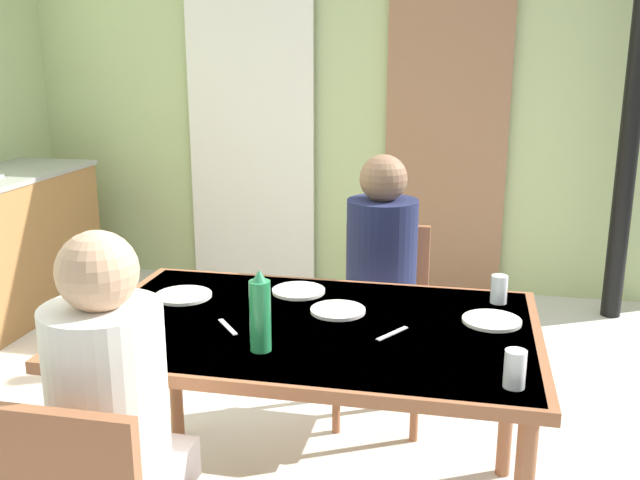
{
  "coord_description": "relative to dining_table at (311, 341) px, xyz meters",
  "views": [
    {
      "loc": [
        0.89,
        -2.38,
        1.63
      ],
      "look_at": [
        0.39,
        -0.03,
        0.99
      ],
      "focal_mm": 40.15,
      "sensor_mm": 36.0,
      "label": 1
    }
  ],
  "objects": [
    {
      "name": "ground_plane",
      "position": [
        -0.39,
        0.18,
        -0.68
      ],
      "size": [
        6.59,
        6.59,
        0.0
      ],
      "primitive_type": "plane",
      "color": "silver"
    },
    {
      "name": "wall_back",
      "position": [
        -0.39,
        2.72,
        0.74
      ],
      "size": [
        4.74,
        0.1,
        2.83
      ],
      "primitive_type": "cube",
      "color": "#B1C285",
      "rests_on": "ground_plane"
    },
    {
      "name": "door_wooden",
      "position": [
        0.33,
        2.64,
        0.32
      ],
      "size": [
        0.8,
        0.05,
        2.0
      ],
      "primitive_type": "cube",
      "color": "#926648",
      "rests_on": "ground_plane"
    },
    {
      "name": "stove_pipe_column",
      "position": [
        1.42,
        2.37,
        0.74
      ],
      "size": [
        0.12,
        0.12,
        2.83
      ],
      "primitive_type": "cylinder",
      "color": "black",
      "rests_on": "ground_plane"
    },
    {
      "name": "curtain_panel",
      "position": [
        -1.02,
        2.62,
        0.51
      ],
      "size": [
        0.9,
        0.03,
        2.38
      ],
      "primitive_type": "cube",
      "color": "white",
      "rests_on": "ground_plane"
    },
    {
      "name": "dining_table",
      "position": [
        0.0,
        0.0,
        0.0
      ],
      "size": [
        1.52,
        0.96,
        0.74
      ],
      "color": "#945838",
      "rests_on": "ground_plane"
    },
    {
      "name": "chair_far_diner",
      "position": [
        0.15,
        0.83,
        -0.18
      ],
      "size": [
        0.4,
        0.4,
        0.87
      ],
      "rotation": [
        0.0,
        0.0,
        3.14
      ],
      "color": "#945838",
      "rests_on": "ground_plane"
    },
    {
      "name": "person_near_diner",
      "position": [
        -0.37,
        -0.7,
        0.1
      ],
      "size": [
        0.3,
        0.37,
        0.77
      ],
      "color": "silver",
      "rests_on": "ground_plane"
    },
    {
      "name": "person_far_diner",
      "position": [
        0.15,
        0.7,
        0.1
      ],
      "size": [
        0.3,
        0.37,
        0.77
      ],
      "rotation": [
        0.0,
        0.0,
        3.14
      ],
      "color": "#18224C",
      "rests_on": "ground_plane"
    },
    {
      "name": "water_bottle_green_near",
      "position": [
        -0.1,
        -0.25,
        0.19
      ],
      "size": [
        0.07,
        0.07,
        0.26
      ],
      "color": "#25864A",
      "rests_on": "dining_table"
    },
    {
      "name": "dinner_plate_near_left",
      "position": [
        0.07,
        0.12,
        0.07
      ],
      "size": [
        0.19,
        0.19,
        0.01
      ],
      "primitive_type": "cylinder",
      "color": "white",
      "rests_on": "dining_table"
    },
    {
      "name": "dinner_plate_near_right",
      "position": [
        -0.52,
        0.16,
        0.07
      ],
      "size": [
        0.21,
        0.21,
        0.01
      ],
      "primitive_type": "cylinder",
      "color": "white",
      "rests_on": "dining_table"
    },
    {
      "name": "dinner_plate_far_center",
      "position": [
        -0.11,
        0.3,
        0.07
      ],
      "size": [
        0.2,
        0.2,
        0.01
      ],
      "primitive_type": "cylinder",
      "color": "white",
      "rests_on": "dining_table"
    },
    {
      "name": "dinner_plate_far_side",
      "position": [
        0.6,
        0.13,
        0.07
      ],
      "size": [
        0.2,
        0.2,
        0.01
      ],
      "primitive_type": "cylinder",
      "color": "white",
      "rests_on": "dining_table"
    },
    {
      "name": "drinking_glass_by_near_diner",
      "position": [
        0.62,
        0.33,
        0.12
      ],
      "size": [
        0.06,
        0.06,
        0.1
      ],
      "primitive_type": "cylinder",
      "color": "silver",
      "rests_on": "dining_table"
    },
    {
      "name": "drinking_glass_by_far_diner",
      "position": [
        0.65,
        -0.35,
        0.12
      ],
      "size": [
        0.06,
        0.06,
        0.11
      ],
      "primitive_type": "cylinder",
      "color": "silver",
      "rests_on": "dining_table"
    },
    {
      "name": "cutlery_knife_near",
      "position": [
        0.28,
        -0.04,
        0.07
      ],
      "size": [
        0.09,
        0.14,
        0.0
      ],
      "primitive_type": "cube",
      "rotation": [
        0.0,
        0.0,
        4.16
      ],
      "color": "silver",
      "rests_on": "dining_table"
    },
    {
      "name": "cutlery_fork_near",
      "position": [
        -0.26,
        -0.1,
        0.07
      ],
      "size": [
        0.11,
        0.13,
        0.0
      ],
      "primitive_type": "cube",
      "rotation": [
        0.0,
        0.0,
        2.24
      ],
      "color": "silver",
      "rests_on": "dining_table"
    }
  ]
}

